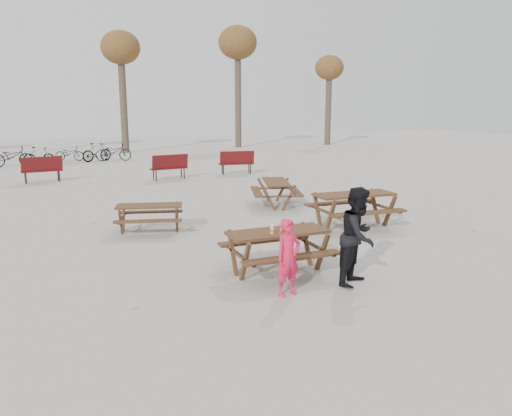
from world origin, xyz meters
name	(u,v)px	position (x,y,z in m)	size (l,w,h in m)	color
ground	(277,272)	(0.00, 0.00, 0.00)	(80.00, 80.00, 0.00)	gray
main_picnic_table	(278,241)	(0.00, 0.00, 0.59)	(1.80, 1.45, 0.78)	#3A2415
food_tray	(286,230)	(0.14, -0.05, 0.79)	(0.18, 0.11, 0.04)	white
bread_roll	(286,227)	(0.14, -0.05, 0.83)	(0.14, 0.06, 0.05)	tan
soda_bottle	(272,230)	(-0.17, -0.13, 0.85)	(0.07, 0.07, 0.17)	silver
child	(288,257)	(-0.32, -1.05, 0.62)	(0.45, 0.30, 1.24)	#DC1B42
adult	(359,236)	(1.00, -1.04, 0.83)	(0.81, 0.63, 1.66)	black
picnic_table_east	(354,210)	(3.19, 2.36, 0.43)	(1.98, 1.59, 0.85)	#3A2415
picnic_table_north	(150,218)	(-1.55, 3.83, 0.33)	(1.53, 1.23, 0.66)	#3A2415
picnic_table_far	(276,193)	(2.57, 5.53, 0.37)	(1.74, 1.40, 0.75)	#3A2415
park_bench_row	(106,169)	(-1.56, 12.41, 0.52)	(12.62, 1.94, 1.03)	#5B1214
bicycle_row	(67,154)	(-2.67, 19.80, 0.47)	(6.85, 2.54, 0.99)	black
tree_row	(117,51)	(0.90, 25.15, 6.19)	(32.17, 3.52, 8.26)	#382B21
fallen_leaves	(251,236)	(0.50, 2.50, 0.00)	(11.00, 11.00, 0.01)	#BE712D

